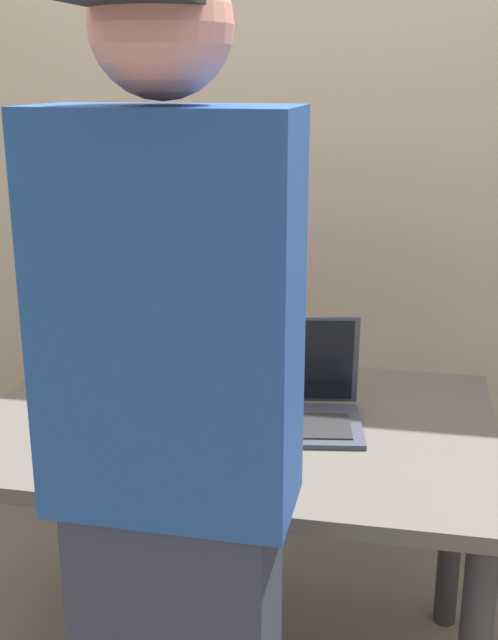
# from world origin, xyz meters

# --- Properties ---
(desk) EXTENTS (1.22, 0.82, 0.75)m
(desk) POSITION_xyz_m (0.00, 0.00, 0.64)
(desk) COLOR #56514C
(desk) RESTS_ON ground
(laptop) EXTENTS (0.38, 0.30, 0.23)m
(laptop) POSITION_xyz_m (0.12, 0.03, 0.80)
(laptop) COLOR #383D4C
(laptop) RESTS_ON desk
(beer_bottle_dark) EXTENTS (0.07, 0.07, 0.30)m
(beer_bottle_dark) POSITION_xyz_m (-0.32, 0.35, 0.87)
(beer_bottle_dark) COLOR #1E5123
(beer_bottle_dark) RESTS_ON desk
(beer_bottle_amber) EXTENTS (0.06, 0.06, 0.33)m
(beer_bottle_amber) POSITION_xyz_m (-0.24, 0.26, 0.87)
(beer_bottle_amber) COLOR #333333
(beer_bottle_amber) RESTS_ON desk
(person_figure) EXTENTS (0.39, 0.27, 1.73)m
(person_figure) POSITION_xyz_m (0.03, -0.60, 0.89)
(person_figure) COLOR #2D3347
(person_figure) RESTS_ON ground
(back_wall) EXTENTS (6.00, 0.10, 2.60)m
(back_wall) POSITION_xyz_m (0.00, 0.77, 1.30)
(back_wall) COLOR tan
(back_wall) RESTS_ON ground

